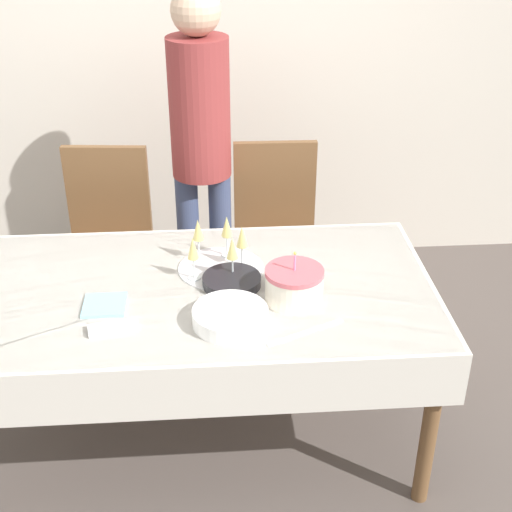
{
  "coord_description": "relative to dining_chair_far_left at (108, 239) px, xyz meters",
  "views": [
    {
      "loc": [
        0.09,
        -2.27,
        2.14
      ],
      "look_at": [
        0.26,
        0.01,
        0.85
      ],
      "focal_mm": 50.0,
      "sensor_mm": 36.0,
      "label": 1
    }
  ],
  "objects": [
    {
      "name": "plate_stack_dessert",
      "position": [
        0.57,
        -0.79,
        0.22
      ],
      "size": [
        0.22,
        0.22,
        0.03
      ],
      "color": "black",
      "rests_on": "dining_table"
    },
    {
      "name": "plate_stack_main",
      "position": [
        0.55,
        -1.04,
        0.23
      ],
      "size": [
        0.26,
        0.26,
        0.06
      ],
      "color": "white",
      "rests_on": "dining_table"
    },
    {
      "name": "person_standing",
      "position": [
        0.47,
        0.1,
        0.48
      ],
      "size": [
        0.28,
        0.28,
        1.67
      ],
      "color": "#3F4C72",
      "rests_on": "ground_plane"
    },
    {
      "name": "dining_chair_far_left",
      "position": [
        0.0,
        0.0,
        0.0
      ],
      "size": [
        0.46,
        0.46,
        0.96
      ],
      "color": "brown",
      "rests_on": "ground_plane"
    },
    {
      "name": "ground_plane",
      "position": [
        0.4,
        -0.8,
        -0.53
      ],
      "size": [
        12.0,
        12.0,
        0.0
      ],
      "primitive_type": "plane",
      "color": "#564C47"
    },
    {
      "name": "cake_knife",
      "position": [
        0.8,
        -1.12,
        0.2
      ],
      "size": [
        0.28,
        0.14,
        0.0
      ],
      "color": "silver",
      "rests_on": "dining_table"
    },
    {
      "name": "napkin_pile",
      "position": [
        0.11,
        -0.9,
        0.21
      ],
      "size": [
        0.15,
        0.15,
        0.01
      ],
      "color": "#8CC6E0",
      "rests_on": "dining_table"
    },
    {
      "name": "fork_pile",
      "position": [
        0.15,
        -1.05,
        0.21
      ],
      "size": [
        0.18,
        0.09,
        0.02
      ],
      "color": "silver",
      "rests_on": "dining_table"
    },
    {
      "name": "dining_chair_far_right",
      "position": [
        0.81,
        0.0,
        0.0
      ],
      "size": [
        0.43,
        0.43,
        0.96
      ],
      "color": "brown",
      "rests_on": "ground_plane"
    },
    {
      "name": "champagne_tray",
      "position": [
        0.53,
        -0.66,
        0.28
      ],
      "size": [
        0.34,
        0.34,
        0.18
      ],
      "color": "silver",
      "rests_on": "dining_table"
    },
    {
      "name": "birthday_cake",
      "position": [
        0.79,
        -0.91,
        0.27
      ],
      "size": [
        0.21,
        0.21,
        0.2
      ],
      "color": "silver",
      "rests_on": "dining_table"
    },
    {
      "name": "wall_back",
      "position": [
        0.4,
        0.78,
        0.82
      ],
      "size": [
        8.0,
        0.05,
        2.7
      ],
      "color": "silver",
      "rests_on": "ground_plane"
    },
    {
      "name": "dining_table",
      "position": [
        0.4,
        -0.8,
        0.1
      ],
      "size": [
        1.85,
        0.96,
        0.73
      ],
      "color": "silver",
      "rests_on": "ground_plane"
    }
  ]
}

